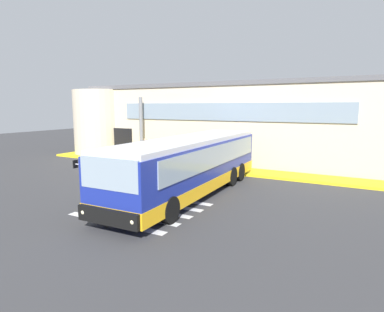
{
  "coord_description": "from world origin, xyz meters",
  "views": [
    {
      "loc": [
        9.87,
        -14.5,
        4.16
      ],
      "look_at": [
        1.51,
        0.75,
        1.5
      ],
      "focal_mm": 30.39,
      "sensor_mm": 36.0,
      "label": 1
    }
  ],
  "objects_px": {
    "bus_main_foreground": "(190,167)",
    "safety_bollard_yellow": "(244,169)",
    "entry_support_column": "(141,128)",
    "passenger_by_doorway": "(155,149)",
    "passenger_near_column": "(146,148)"
  },
  "relations": [
    {
      "from": "bus_main_foreground",
      "to": "passenger_near_column",
      "type": "relative_size",
      "value": 6.93
    },
    {
      "from": "passenger_near_column",
      "to": "passenger_by_doorway",
      "type": "distance_m",
      "value": 0.94
    },
    {
      "from": "safety_bollard_yellow",
      "to": "passenger_by_doorway",
      "type": "bearing_deg",
      "value": 170.89
    },
    {
      "from": "bus_main_foreground",
      "to": "entry_support_column",
      "type": "bearing_deg",
      "value": 140.15
    },
    {
      "from": "entry_support_column",
      "to": "passenger_near_column",
      "type": "distance_m",
      "value": 1.72
    },
    {
      "from": "passenger_near_column",
      "to": "passenger_by_doorway",
      "type": "xyz_separation_m",
      "value": [
        0.94,
        -0.11,
        0.03
      ]
    },
    {
      "from": "passenger_by_doorway",
      "to": "entry_support_column",
      "type": "bearing_deg",
      "value": 159.62
    },
    {
      "from": "passenger_by_doorway",
      "to": "bus_main_foreground",
      "type": "bearing_deg",
      "value": -43.93
    },
    {
      "from": "entry_support_column",
      "to": "passenger_by_doorway",
      "type": "height_order",
      "value": "entry_support_column"
    },
    {
      "from": "entry_support_column",
      "to": "passenger_by_doorway",
      "type": "xyz_separation_m",
      "value": [
        1.74,
        -0.65,
        -1.39
      ]
    },
    {
      "from": "bus_main_foreground",
      "to": "safety_bollard_yellow",
      "type": "xyz_separation_m",
      "value": [
        0.94,
        4.87,
        -0.89
      ]
    },
    {
      "from": "entry_support_column",
      "to": "passenger_by_doorway",
      "type": "bearing_deg",
      "value": -20.38
    },
    {
      "from": "entry_support_column",
      "to": "passenger_near_column",
      "type": "relative_size",
      "value": 2.81
    },
    {
      "from": "bus_main_foreground",
      "to": "passenger_by_doorway",
      "type": "relative_size",
      "value": 6.93
    },
    {
      "from": "entry_support_column",
      "to": "passenger_by_doorway",
      "type": "distance_m",
      "value": 2.32
    }
  ]
}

